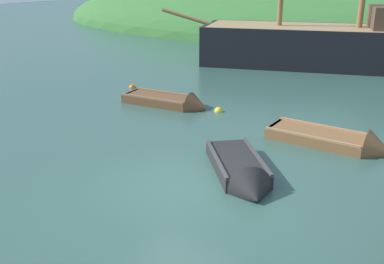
{
  "coord_description": "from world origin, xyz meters",
  "views": [
    {
      "loc": [
        5.19,
        -7.51,
        4.8
      ],
      "look_at": [
        -1.2,
        2.53,
        0.39
      ],
      "focal_mm": 40.58,
      "sensor_mm": 36.0,
      "label": 1
    }
  ],
  "objects_px": {
    "sailing_ship": "(322,50)",
    "buoy_yellow": "(218,111)",
    "rowboat_portside": "(338,143)",
    "rowboat_outer_left": "(172,103)",
    "rowboat_near_dock": "(242,174)",
    "buoy_orange": "(132,88)"
  },
  "relations": [
    {
      "from": "rowboat_near_dock",
      "to": "rowboat_outer_left",
      "type": "height_order",
      "value": "rowboat_near_dock"
    },
    {
      "from": "rowboat_outer_left",
      "to": "buoy_yellow",
      "type": "bearing_deg",
      "value": 5.27
    },
    {
      "from": "rowboat_outer_left",
      "to": "rowboat_near_dock",
      "type": "bearing_deg",
      "value": -44.76
    },
    {
      "from": "rowboat_portside",
      "to": "buoy_orange",
      "type": "height_order",
      "value": "rowboat_portside"
    },
    {
      "from": "sailing_ship",
      "to": "buoy_orange",
      "type": "bearing_deg",
      "value": 41.03
    },
    {
      "from": "rowboat_near_dock",
      "to": "buoy_orange",
      "type": "relative_size",
      "value": 10.34
    },
    {
      "from": "rowboat_outer_left",
      "to": "buoy_yellow",
      "type": "distance_m",
      "value": 1.87
    },
    {
      "from": "rowboat_portside",
      "to": "rowboat_near_dock",
      "type": "bearing_deg",
      "value": -111.29
    },
    {
      "from": "rowboat_outer_left",
      "to": "rowboat_portside",
      "type": "bearing_deg",
      "value": -11.51
    },
    {
      "from": "rowboat_outer_left",
      "to": "buoy_orange",
      "type": "relative_size",
      "value": 11.88
    },
    {
      "from": "sailing_ship",
      "to": "rowboat_near_dock",
      "type": "height_order",
      "value": "sailing_ship"
    },
    {
      "from": "buoy_yellow",
      "to": "sailing_ship",
      "type": "bearing_deg",
      "value": 86.33
    },
    {
      "from": "sailing_ship",
      "to": "buoy_orange",
      "type": "xyz_separation_m",
      "value": [
        -5.55,
        -9.26,
        -0.82
      ]
    },
    {
      "from": "sailing_ship",
      "to": "buoy_yellow",
      "type": "distance_m",
      "value": 10.28
    },
    {
      "from": "rowboat_near_dock",
      "to": "rowboat_portside",
      "type": "bearing_deg",
      "value": 115.97
    },
    {
      "from": "rowboat_near_dock",
      "to": "buoy_orange",
      "type": "bearing_deg",
      "value": -165.35
    },
    {
      "from": "sailing_ship",
      "to": "rowboat_outer_left",
      "type": "height_order",
      "value": "sailing_ship"
    },
    {
      "from": "rowboat_near_dock",
      "to": "rowboat_outer_left",
      "type": "bearing_deg",
      "value": -170.93
    },
    {
      "from": "sailing_ship",
      "to": "rowboat_near_dock",
      "type": "bearing_deg",
      "value": 81.64
    },
    {
      "from": "rowboat_outer_left",
      "to": "buoy_orange",
      "type": "xyz_separation_m",
      "value": [
        -3.05,
        1.3,
        -0.1
      ]
    },
    {
      "from": "rowboat_portside",
      "to": "rowboat_outer_left",
      "type": "distance_m",
      "value": 6.49
    },
    {
      "from": "rowboat_portside",
      "to": "rowboat_near_dock",
      "type": "height_order",
      "value": "rowboat_portside"
    }
  ]
}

